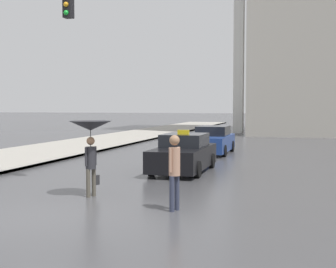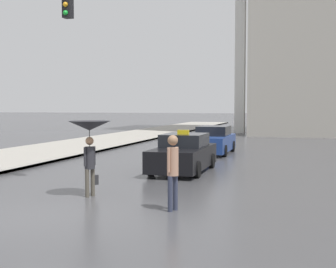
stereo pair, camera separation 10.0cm
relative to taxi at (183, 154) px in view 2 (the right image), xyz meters
name	(u,v)px [view 2 (the right image)]	position (x,y,z in m)	size (l,w,h in m)	color
ground_plane	(43,217)	(-1.29, -8.12, -0.68)	(300.00, 300.00, 0.00)	#424244
taxi	(183,154)	(0.00, 0.00, 0.00)	(1.91, 4.46, 1.63)	black
sedan_red	(213,141)	(-0.18, 7.15, 0.00)	(1.91, 4.53, 1.48)	navy
pedestrian_with_umbrella	(90,133)	(-1.31, -5.59, 1.11)	(1.19, 1.19, 2.14)	#4C473D
pedestrian_man	(173,166)	(1.43, -6.68, 0.42)	(0.36, 0.43, 1.86)	#2D3347
traffic_light	(6,49)	(-5.16, -3.89, 3.80)	(4.00, 0.38, 6.47)	black
monument_cross	(241,10)	(-1.28, 26.52, 10.78)	(8.89, 0.90, 20.22)	white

